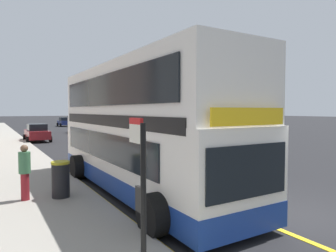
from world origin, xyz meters
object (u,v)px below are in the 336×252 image
at_px(bus_stop_sign, 141,185).
at_px(parked_car_maroon_behind, 37,133).
at_px(parked_car_navy_far, 64,122).
at_px(litter_bin, 61,179).
at_px(parked_car_maroon_distant, 80,127).
at_px(pedestrian_waiting_near_sign, 25,170).
at_px(double_decker_bus, 138,133).

height_order(bus_stop_sign, parked_car_maroon_behind, bus_stop_sign).
bearing_deg(parked_car_navy_far, litter_bin, -102.78).
distance_m(parked_car_navy_far, parked_car_maroon_behind, 27.15).
bearing_deg(bus_stop_sign, litter_bin, 91.43).
bearing_deg(litter_bin, bus_stop_sign, -88.57).
bearing_deg(parked_car_maroon_distant, pedestrian_waiting_near_sign, -110.38).
bearing_deg(litter_bin, double_decker_bus, -1.19).
distance_m(bus_stop_sign, pedestrian_waiting_near_sign, 5.83).
relative_size(pedestrian_waiting_near_sign, litter_bin, 1.49).
bearing_deg(litter_bin, parked_car_navy_far, 77.94).
height_order(parked_car_maroon_behind, pedestrian_waiting_near_sign, pedestrian_waiting_near_sign).
height_order(bus_stop_sign, litter_bin, bus_stop_sign).
xyz_separation_m(double_decker_bus, parked_car_maroon_distant, (5.30, 28.38, -1.26)).
bearing_deg(double_decker_bus, bus_stop_sign, -114.82).
bearing_deg(bus_stop_sign, double_decker_bus, 65.18).
relative_size(double_decker_bus, parked_car_navy_far, 2.50).
relative_size(double_decker_bus, litter_bin, 9.36).
relative_size(bus_stop_sign, parked_car_maroon_distant, 0.61).
xyz_separation_m(bus_stop_sign, parked_car_maroon_behind, (1.78, 25.42, -0.87)).
distance_m(parked_car_maroon_distant, pedestrian_waiting_near_sign, 29.47).
xyz_separation_m(parked_car_maroon_distant, pedestrian_waiting_near_sign, (-8.92, -28.09, 0.25)).
relative_size(bus_stop_sign, parked_car_navy_far, 0.61).
bearing_deg(parked_car_maroon_behind, pedestrian_waiting_near_sign, 84.09).
relative_size(parked_car_navy_far, parked_car_maroon_distant, 1.00).
distance_m(bus_stop_sign, parked_car_maroon_behind, 25.50).
relative_size(double_decker_bus, bus_stop_sign, 4.07).
distance_m(double_decker_bus, parked_car_maroon_behind, 20.07).
bearing_deg(double_decker_bus, parked_car_navy_far, 81.13).
height_order(parked_car_maroon_distant, parked_car_maroon_behind, same).
bearing_deg(double_decker_bus, parked_car_maroon_distant, 79.42).
relative_size(parked_car_maroon_behind, pedestrian_waiting_near_sign, 2.50).
xyz_separation_m(pedestrian_waiting_near_sign, litter_bin, (0.99, -0.24, -0.35)).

